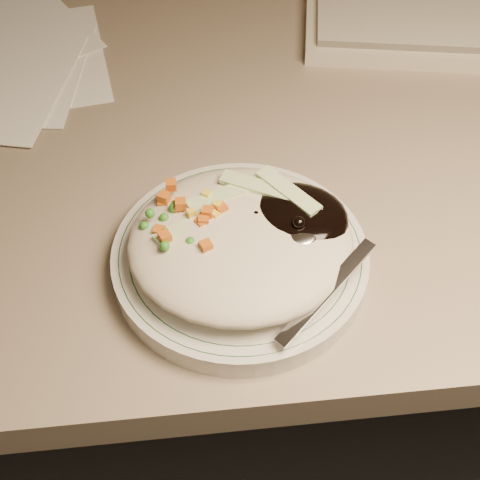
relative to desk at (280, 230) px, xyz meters
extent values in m
cube|color=#80705D|center=(0.00, 0.00, 0.18)|extent=(1.40, 0.70, 0.04)
cylinder|color=silver|center=(-0.08, -0.21, 0.21)|extent=(0.23, 0.23, 0.02)
torus|color=#144723|center=(-0.08, -0.21, 0.22)|extent=(0.21, 0.21, 0.00)
torus|color=#144723|center=(-0.08, -0.21, 0.22)|extent=(0.19, 0.19, 0.00)
ellipsoid|color=beige|center=(-0.08, -0.22, 0.24)|extent=(0.19, 0.18, 0.04)
ellipsoid|color=black|center=(-0.03, -0.20, 0.25)|extent=(0.10, 0.09, 0.03)
ellipsoid|color=orange|center=(-0.12, -0.20, 0.24)|extent=(0.08, 0.08, 0.02)
sphere|color=black|center=(-0.06, -0.20, 0.25)|extent=(0.01, 0.01, 0.01)
sphere|color=black|center=(-0.03, -0.20, 0.25)|extent=(0.01, 0.01, 0.01)
sphere|color=black|center=(-0.01, -0.21, 0.26)|extent=(0.01, 0.01, 0.01)
sphere|color=black|center=(-0.02, -0.19, 0.25)|extent=(0.01, 0.01, 0.01)
sphere|color=black|center=(-0.03, -0.22, 0.26)|extent=(0.01, 0.01, 0.01)
sphere|color=black|center=(-0.04, -0.20, 0.25)|extent=(0.01, 0.01, 0.01)
sphere|color=black|center=(-0.02, -0.19, 0.25)|extent=(0.01, 0.01, 0.01)
cube|color=#C35B15|center=(-0.12, -0.19, 0.26)|extent=(0.01, 0.01, 0.01)
cube|color=#C35B15|center=(-0.11, -0.21, 0.25)|extent=(0.01, 0.01, 0.01)
cube|color=#C35B15|center=(-0.14, -0.18, 0.26)|extent=(0.01, 0.01, 0.01)
cube|color=#C35B15|center=(-0.10, -0.20, 0.26)|extent=(0.01, 0.01, 0.01)
cube|color=#C35B15|center=(-0.11, -0.21, 0.26)|extent=(0.01, 0.01, 0.01)
cube|color=#C35B15|center=(-0.14, -0.17, 0.25)|extent=(0.01, 0.01, 0.01)
cube|color=#C35B15|center=(-0.13, -0.19, 0.26)|extent=(0.01, 0.01, 0.01)
cube|color=#C35B15|center=(-0.11, -0.21, 0.26)|extent=(0.01, 0.01, 0.01)
cube|color=#C35B15|center=(-0.09, -0.20, 0.26)|extent=(0.01, 0.01, 0.01)
cube|color=#C35B15|center=(-0.13, -0.17, 0.26)|extent=(0.01, 0.01, 0.01)
cube|color=#C35B15|center=(-0.14, -0.22, 0.26)|extent=(0.01, 0.01, 0.01)
cube|color=#C35B15|center=(-0.11, -0.24, 0.26)|extent=(0.01, 0.01, 0.01)
cube|color=#C35B15|center=(-0.14, -0.21, 0.25)|extent=(0.01, 0.01, 0.01)
cube|color=#C35B15|center=(-0.14, -0.18, 0.25)|extent=(0.01, 0.01, 0.01)
sphere|color=#388C28|center=(-0.11, -0.20, 0.25)|extent=(0.01, 0.01, 0.01)
sphere|color=#388C28|center=(-0.14, -0.23, 0.26)|extent=(0.01, 0.01, 0.01)
sphere|color=#388C28|center=(-0.14, -0.20, 0.26)|extent=(0.01, 0.01, 0.01)
sphere|color=#388C28|center=(-0.15, -0.20, 0.26)|extent=(0.01, 0.01, 0.01)
sphere|color=#388C28|center=(-0.11, -0.19, 0.25)|extent=(0.01, 0.01, 0.01)
sphere|color=#388C28|center=(-0.10, -0.22, 0.25)|extent=(0.01, 0.01, 0.01)
sphere|color=#388C28|center=(-0.12, -0.20, 0.25)|extent=(0.01, 0.01, 0.01)
sphere|color=#388C28|center=(-0.13, -0.22, 0.25)|extent=(0.01, 0.01, 0.01)
sphere|color=#388C28|center=(-0.16, -0.20, 0.25)|extent=(0.01, 0.01, 0.01)
sphere|color=#388C28|center=(-0.13, -0.19, 0.26)|extent=(0.01, 0.01, 0.01)
sphere|color=#388C28|center=(-0.13, -0.19, 0.26)|extent=(0.01, 0.01, 0.01)
sphere|color=#388C28|center=(-0.14, -0.21, 0.25)|extent=(0.01, 0.01, 0.01)
sphere|color=#388C28|center=(-0.12, -0.23, 0.26)|extent=(0.01, 0.01, 0.01)
sphere|color=#388C28|center=(-0.09, -0.18, 0.25)|extent=(0.01, 0.01, 0.01)
cube|color=yellow|center=(-0.11, -0.19, 0.25)|extent=(0.01, 0.01, 0.01)
cube|color=yellow|center=(-0.10, -0.20, 0.26)|extent=(0.01, 0.01, 0.01)
cube|color=yellow|center=(-0.12, -0.19, 0.25)|extent=(0.01, 0.01, 0.01)
cube|color=yellow|center=(-0.12, -0.20, 0.26)|extent=(0.01, 0.01, 0.01)
cube|color=yellow|center=(-0.12, -0.21, 0.25)|extent=(0.01, 0.01, 0.01)
cube|color=yellow|center=(-0.09, -0.19, 0.26)|extent=(0.01, 0.01, 0.01)
cube|color=yellow|center=(-0.10, -0.18, 0.26)|extent=(0.01, 0.01, 0.01)
cube|color=yellow|center=(-0.11, -0.21, 0.25)|extent=(0.01, 0.01, 0.01)
cube|color=#B2D18C|center=(-0.09, -0.18, 0.26)|extent=(0.07, 0.04, 0.00)
cube|color=#B2D18C|center=(-0.06, -0.17, 0.26)|extent=(0.07, 0.05, 0.00)
cube|color=#B2D18C|center=(-0.12, -0.21, 0.26)|extent=(0.07, 0.05, 0.00)
cube|color=#B2D18C|center=(-0.03, -0.18, 0.26)|extent=(0.05, 0.06, 0.00)
cube|color=#B2D18C|center=(-0.07, -0.22, 0.25)|extent=(0.07, 0.03, 0.00)
ellipsoid|color=silver|center=(-0.03, -0.23, 0.25)|extent=(0.06, 0.06, 0.01)
cube|color=silver|center=(-0.01, -0.28, 0.24)|extent=(0.09, 0.08, 0.03)
cube|color=beige|center=(0.24, 0.12, 0.21)|extent=(0.42, 0.21, 0.02)
cube|color=beige|center=(0.24, 0.12, 0.22)|extent=(0.39, 0.19, 0.01)
camera|label=1|loc=(-0.12, -0.58, 0.67)|focal=50.00mm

